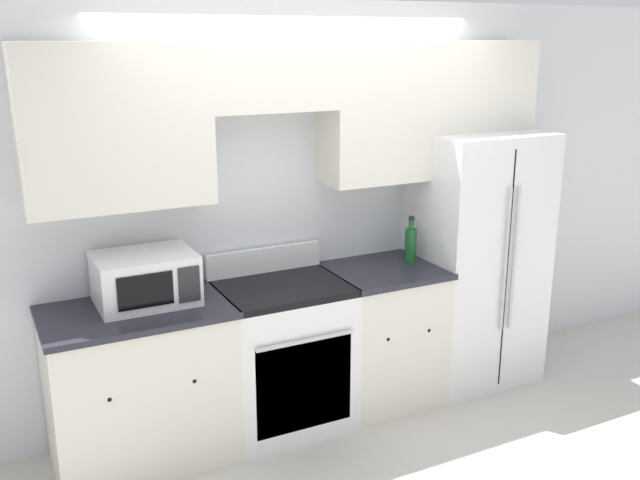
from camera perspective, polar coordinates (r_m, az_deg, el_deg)
name	(u,v)px	position (r m, az deg, el deg)	size (l,w,h in m)	color
ground_plane	(343,436)	(4.57, 1.82, -15.38)	(12.00, 12.00, 0.00)	beige
wall_back	(303,172)	(4.51, -1.40, 5.48)	(8.00, 0.39, 2.60)	silver
lower_cabinets_left	(141,386)	(4.26, -14.14, -11.23)	(1.03, 0.64, 0.93)	silver
lower_cabinets_right	(382,334)	(4.81, 5.02, -7.53)	(0.70, 0.64, 0.93)	silver
oven_range	(283,355)	(4.49, -2.96, -9.15)	(0.77, 0.65, 1.09)	white
refrigerator	(472,257)	(5.12, 12.04, -1.36)	(0.84, 0.76, 1.77)	white
microwave	(145,278)	(4.11, -13.80, -3.00)	(0.54, 0.42, 0.29)	white
bottle	(411,243)	(4.78, 7.26, -0.28)	(0.08, 0.08, 0.31)	#195928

